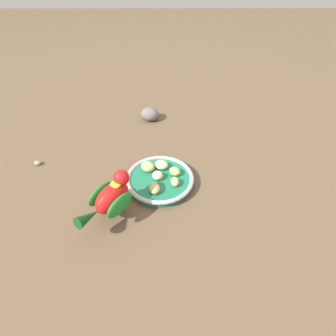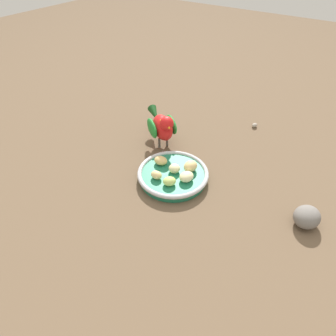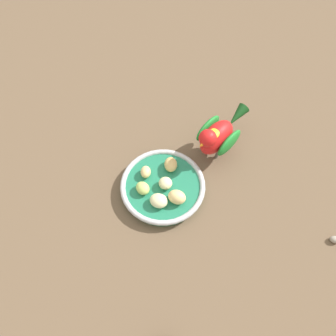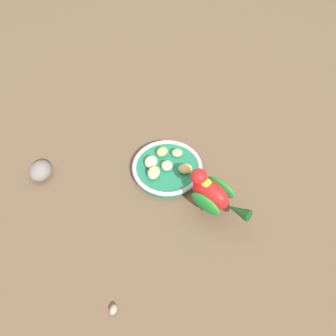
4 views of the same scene
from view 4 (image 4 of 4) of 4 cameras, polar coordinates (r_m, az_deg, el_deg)
ground_plane at (r=0.94m, az=-0.04°, el=0.45°), size 4.00×4.00×0.00m
feeding_bowl at (r=0.91m, az=0.08°, el=-0.01°), size 0.19×0.19×0.03m
apple_piece_0 at (r=0.93m, az=-1.00°, el=2.77°), size 0.04×0.04×0.02m
apple_piece_1 at (r=0.90m, az=-0.22°, el=0.42°), size 0.04×0.04×0.02m
apple_piece_2 at (r=0.89m, az=2.96°, el=-0.11°), size 0.03×0.04×0.02m
apple_piece_3 at (r=0.93m, az=1.55°, el=2.58°), size 0.03×0.03×0.02m
apple_piece_4 at (r=0.91m, az=-2.90°, el=1.07°), size 0.05×0.04×0.02m
apple_piece_5 at (r=0.88m, az=-2.44°, el=-0.77°), size 0.05×0.04×0.03m
parrot at (r=0.80m, az=7.42°, el=-4.31°), size 0.13×0.15×0.12m
rock_large at (r=0.96m, az=-20.81°, el=-0.45°), size 0.08×0.07×0.05m
pebble_0 at (r=0.76m, az=-9.26°, el=-22.60°), size 0.02×0.02×0.01m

